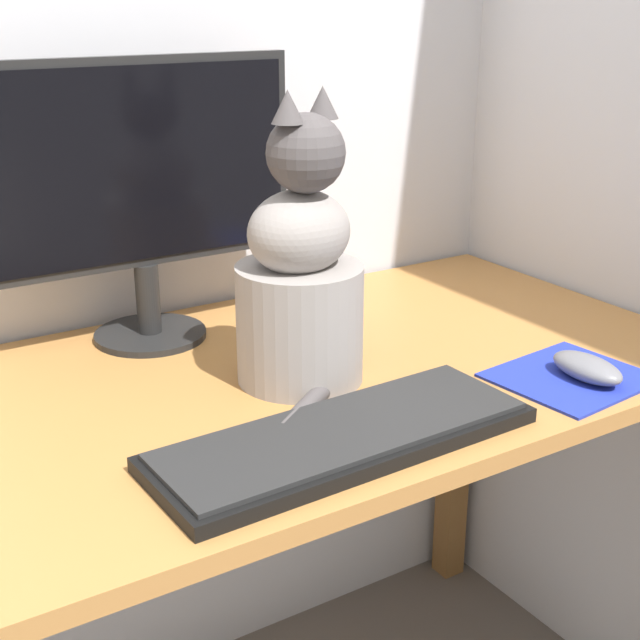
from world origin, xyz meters
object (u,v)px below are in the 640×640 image
Objects in this scene: keyboard at (343,437)px; pen_cup at (323,279)px; monitor at (140,185)px; computer_mouse_right at (587,368)px; cat at (301,278)px.

pen_cup is (0.24, 0.42, 0.04)m from keyboard.
monitor is at bearing 174.18° from pen_cup.
computer_mouse_right is at bearing -47.00° from monitor.
keyboard is 0.24m from cat.
monitor is at bearing 133.00° from computer_mouse_right.
pen_cup is at bearing 36.21° from cat.
computer_mouse_right is at bearing -48.89° from cat.
keyboard is at bearing -122.35° from cat.
pen_cup is at bearing -5.82° from monitor.
monitor is 0.35m from pen_cup.
pen_cup is at bearing 108.12° from computer_mouse_right.
monitor is 1.23× the size of cat.
computer_mouse_right is (0.44, -0.47, -0.22)m from monitor.
pen_cup is at bearing 58.68° from keyboard.
monitor is 4.29× the size of computer_mouse_right.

